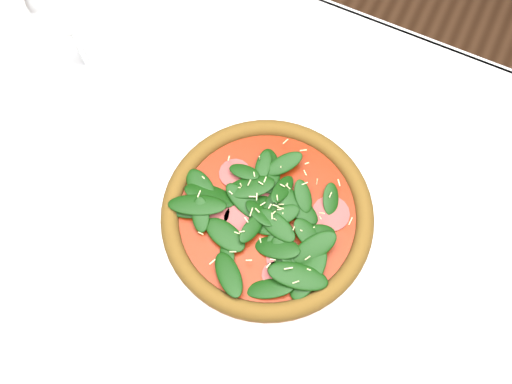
% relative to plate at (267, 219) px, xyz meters
% --- Properties ---
extents(ground, '(6.00, 6.00, 0.00)m').
position_rel_plate_xyz_m(ground, '(0.06, -0.04, -0.76)').
color(ground, brown).
rests_on(ground, ground).
extents(dining_table, '(1.21, 0.81, 0.75)m').
position_rel_plate_xyz_m(dining_table, '(0.06, -0.04, -0.11)').
color(dining_table, white).
rests_on(dining_table, ground).
extents(plate, '(0.31, 0.31, 0.01)m').
position_rel_plate_xyz_m(plate, '(0.00, 0.00, 0.00)').
color(plate, white).
rests_on(plate, dining_table).
extents(pizza, '(0.28, 0.28, 0.04)m').
position_rel_plate_xyz_m(pizza, '(0.00, 0.00, 0.02)').
color(pizza, '#9A5225').
rests_on(pizza, plate).
extents(wine_glass, '(0.08, 0.08, 0.19)m').
position_rel_plate_xyz_m(wine_glass, '(-0.34, 0.10, 0.12)').
color(wine_glass, white).
rests_on(wine_glass, dining_table).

